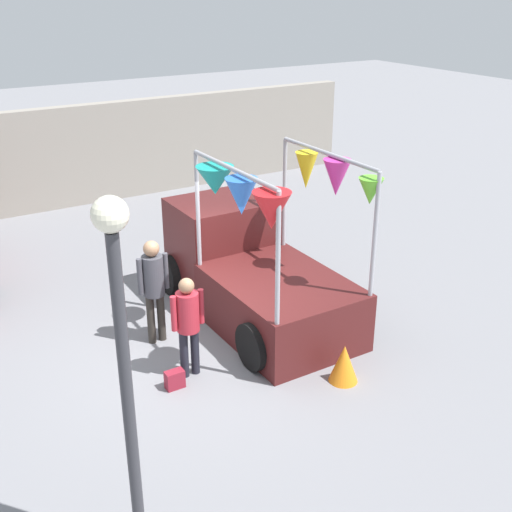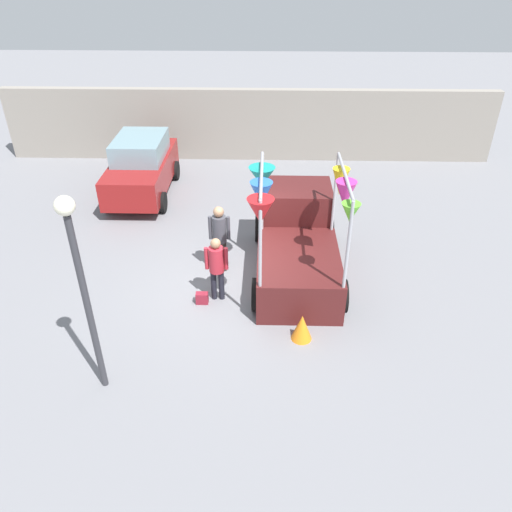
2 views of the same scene
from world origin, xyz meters
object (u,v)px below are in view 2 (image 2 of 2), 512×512
vendor_truck (296,238)px  parked_car (142,167)px  person_customer (217,264)px  handbag (202,298)px  folded_kite_bundle_tangerine (302,327)px  street_lamp (80,272)px  person_vendor (220,233)px

vendor_truck → parked_car: (-4.79, 4.27, 0.06)m
person_customer → handbag: (-0.35, -0.20, -0.83)m
folded_kite_bundle_tangerine → parked_car: bearing=124.6°
vendor_truck → folded_kite_bundle_tangerine: 2.76m
parked_car → folded_kite_bundle_tangerine: bearing=-55.4°
parked_car → folded_kite_bundle_tangerine: parked_car is taller
person_customer → folded_kite_bundle_tangerine: (1.88, -1.35, -0.67)m
handbag → folded_kite_bundle_tangerine: 2.51m
street_lamp → handbag: bearing=58.5°
folded_kite_bundle_tangerine → handbag: bearing=152.7°
handbag → person_vendor: bearing=77.0°
street_lamp → parked_car: bearing=97.1°
vendor_truck → parked_car: bearing=138.2°
vendor_truck → folded_kite_bundle_tangerine: size_ratio=6.92×
person_customer → person_vendor: person_vendor is taller
vendor_truck → folded_kite_bundle_tangerine: bearing=-89.4°
person_customer → person_vendor: bearing=91.6°
person_vendor → folded_kite_bundle_tangerine: 3.27m
street_lamp → vendor_truck: bearing=47.4°
street_lamp → folded_kite_bundle_tangerine: 4.62m
person_vendor → handbag: person_vendor is taller
vendor_truck → street_lamp: street_lamp is taller
handbag → vendor_truck: bearing=35.2°
person_vendor → street_lamp: street_lamp is taller
person_vendor → handbag: size_ratio=6.39×
person_vendor → street_lamp: bearing=-115.5°
parked_car → handbag: 6.43m
vendor_truck → parked_car: vendor_truck is taller
vendor_truck → person_customer: size_ratio=2.58×
person_customer → street_lamp: 3.69m
street_lamp → folded_kite_bundle_tangerine: street_lamp is taller
handbag → folded_kite_bundle_tangerine: (2.23, -1.15, 0.16)m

